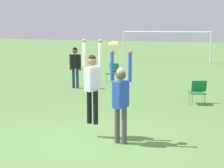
{
  "coord_description": "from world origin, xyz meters",
  "views": [
    {
      "loc": [
        4.17,
        -7.32,
        2.63
      ],
      "look_at": [
        0.18,
        0.54,
        1.3
      ],
      "focal_mm": 60.0,
      "sensor_mm": 36.0,
      "label": 1
    }
  ],
  "objects": [
    {
      "name": "camping_chair_3",
      "position": [
        1.04,
        5.46,
        0.47
      ],
      "size": [
        0.7,
        0.76,
        0.8
      ],
      "rotation": [
        0.0,
        0.0,
        3.62
      ],
      "color": "gray",
      "rests_on": "ground_plane"
    },
    {
      "name": "person_spectator_near",
      "position": [
        -4.59,
        6.41,
        1.09
      ],
      "size": [
        0.6,
        0.43,
        1.79
      ],
      "rotation": [
        0.0,
        0.0,
        0.66
      ],
      "color": "navy",
      "rests_on": "ground_plane"
    },
    {
      "name": "ground_plane",
      "position": [
        0.0,
        0.0,
        0.0
      ],
      "size": [
        120.0,
        120.0,
        0.0
      ],
      "primitive_type": "plane",
      "color": "#608C47"
    },
    {
      "name": "soccer_goal",
      "position": [
        -5.26,
        20.27,
        1.84
      ],
      "size": [
        7.1,
        0.1,
        2.35
      ],
      "color": "white",
      "rests_on": "ground_plane"
    },
    {
      "name": "person_defending",
      "position": [
        0.59,
        0.17,
        1.13
      ],
      "size": [
        0.54,
        0.42,
        2.13
      ],
      "rotation": [
        0.0,
        0.0,
        -1.74
      ],
      "color": "#4C4C51",
      "rests_on": "ground_plane"
    },
    {
      "name": "person_jumping",
      "position": [
        -0.22,
        0.3,
        1.41
      ],
      "size": [
        0.54,
        0.41,
        2.04
      ],
      "rotation": [
        0.0,
        0.0,
        1.4
      ],
      "color": "black",
      "rests_on": "ground_plane"
    },
    {
      "name": "camping_chair_1",
      "position": [
        -3.94,
        8.79,
        0.53
      ],
      "size": [
        0.51,
        0.56,
        0.92
      ],
      "rotation": [
        0.0,
        0.0,
        3.1
      ],
      "color": "gray",
      "rests_on": "ground_plane"
    },
    {
      "name": "frisbee",
      "position": [
        0.36,
        0.25,
        2.27
      ],
      "size": [
        0.22,
        0.21,
        0.08
      ],
      "color": "yellow"
    }
  ]
}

